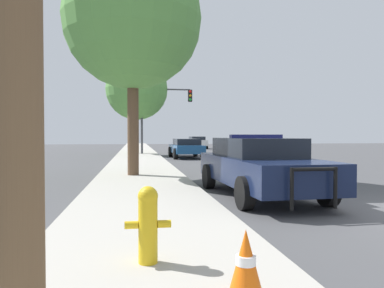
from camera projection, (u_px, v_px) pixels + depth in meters
sidewalk_left at (147, 217)px, 6.62m from camera, size 3.00×110.00×0.13m
police_car at (259, 165)px, 9.29m from camera, size 2.24×5.21×1.53m
fire_hydrant at (148, 222)px, 4.05m from camera, size 0.50×0.22×0.84m
traffic_light at (163, 106)px, 27.83m from camera, size 3.84×0.35×4.93m
car_background_midblock at (186, 147)px, 24.57m from camera, size 2.06×4.37×1.26m
car_background_distant at (197, 142)px, 41.21m from camera, size 1.95×4.30×1.33m
tree_sidewalk_near at (133, 21)px, 12.85m from camera, size 4.74×4.74×7.71m
tree_sidewalk_mid at (137, 89)px, 28.05m from camera, size 4.63×4.63×7.15m
traffic_cone at (246, 263)px, 3.18m from camera, size 0.31×0.31×0.59m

